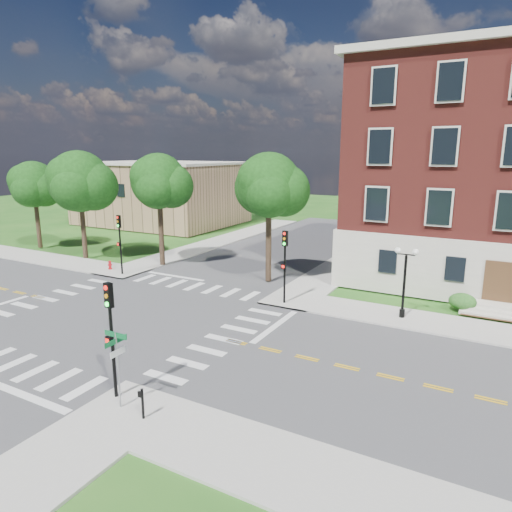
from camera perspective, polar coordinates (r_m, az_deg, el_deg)
The scene contains 19 objects.
ground at distance 29.14m, azimuth -16.20°, elevation -7.30°, with size 160.00×160.00×0.00m, color #1F5518.
road_ew at distance 29.13m, azimuth -16.20°, elevation -7.29°, with size 90.00×12.00×0.01m, color #3D3D3F.
road_ns at distance 29.13m, azimuth -16.20°, elevation -7.28°, with size 12.00×90.00×0.01m, color #3D3D3F.
sidewalk_ne at distance 36.15m, azimuth 20.77°, elevation -3.58°, with size 34.00×34.00×0.12m.
sidewalk_nw at distance 50.13m, azimuth -16.48°, elevation 1.19°, with size 34.00×34.00×0.12m.
crosswalk_east at distance 24.87m, azimuth -4.07°, elevation -10.36°, with size 2.20×10.20×0.02m, color silver, non-canonical shape.
stop_bar_east at distance 26.56m, azimuth 2.41°, elevation -8.78°, with size 0.40×5.50×0.00m, color silver.
secondary_building at distance 64.66m, azimuth -11.75°, elevation 7.77°, with size 20.40×15.40×8.30m.
tree_a at distance 51.37m, azimuth -26.03°, elevation 8.03°, with size 4.58×4.58×8.78m.
tree_b at distance 44.49m, azimuth -21.21°, elevation 8.65°, with size 5.51×5.51×9.81m.
tree_c at distance 39.79m, azimuth -12.07°, elevation 9.08°, with size 4.67×4.67×9.59m.
tree_d at distance 33.84m, azimuth 1.62°, elevation 8.80°, with size 4.77×4.77×9.68m.
traffic_signal_se at distance 18.91m, azimuth -17.70°, elevation -8.27°, with size 0.35×0.39×4.80m.
traffic_signal_ne at distance 29.32m, azimuth 3.61°, elevation -0.16°, with size 0.35×0.40×4.80m.
traffic_signal_nw at distance 37.91m, azimuth -16.67°, elevation 2.32°, with size 0.36×0.42×4.80m.
twin_lamp_west at distance 28.25m, azimuth 18.08°, elevation -2.69°, with size 1.36×0.36×4.23m.
street_sign_pole at distance 18.43m, azimuth -16.96°, elevation -11.74°, with size 1.10×1.10×3.10m.
push_button_post at distance 18.16m, azimuth -14.04°, elevation -17.31°, with size 0.14×0.21×1.20m.
fire_hydrant at distance 40.31m, azimuth -17.79°, elevation -1.10°, with size 0.35×0.35×0.75m.
Camera 1 is at (19.61, -19.17, 9.84)m, focal length 32.00 mm.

